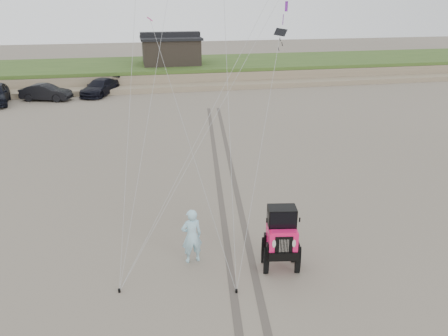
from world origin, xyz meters
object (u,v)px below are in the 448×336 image
(man, at_px, (192,236))
(cabin, at_px, (171,49))
(jeep, at_px, (281,245))
(truck_b, at_px, (46,92))
(truck_c, at_px, (100,87))

(man, bearing_deg, cabin, -103.50)
(cabin, bearing_deg, jeep, -89.71)
(cabin, xyz_separation_m, jeep, (0.18, -37.06, -2.35))
(truck_b, distance_m, jeep, 31.20)
(truck_b, distance_m, truck_c, 4.76)
(truck_c, distance_m, jeep, 31.06)
(cabin, height_order, jeep, cabin)
(cabin, height_order, man, cabin)
(truck_b, height_order, truck_c, truck_c)
(truck_b, xyz_separation_m, jeep, (12.08, -28.77, 0.17))
(truck_c, bearing_deg, jeep, -50.87)
(truck_b, bearing_deg, cabin, -37.59)
(truck_c, distance_m, man, 29.47)
(cabin, bearing_deg, truck_c, -136.66)
(cabin, xyz_separation_m, truck_c, (-7.34, -6.92, -2.50))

